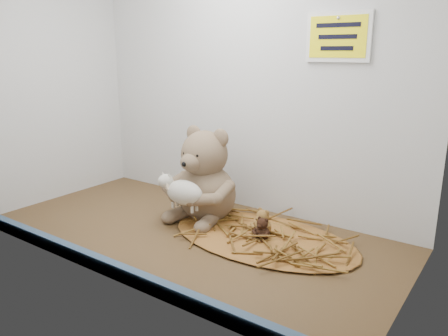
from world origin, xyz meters
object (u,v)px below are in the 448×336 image
Objects in this scene: mini_teddy_tan at (263,221)px; main_teddy at (206,174)px; mini_teddy_brown at (263,227)px; toy_lamb at (184,193)px.

main_teddy is at bearing -168.50° from mini_teddy_tan.
mini_teddy_brown is at bearing -10.54° from main_teddy.
mini_teddy_brown is (1.59, -2.89, -0.64)cm from mini_teddy_tan.
toy_lamb is at bearing -88.10° from main_teddy.
toy_lamb is at bearing -161.95° from mini_teddy_brown.
mini_teddy_tan reaches higher than mini_teddy_brown.
mini_teddy_tan is (21.89, -2.29, -9.69)cm from main_teddy.
toy_lamb is 2.51× the size of mini_teddy_brown.
main_teddy is 24.05cm from mini_teddy_tan.
mini_teddy_tan is 1.20× the size of mini_teddy_brown.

